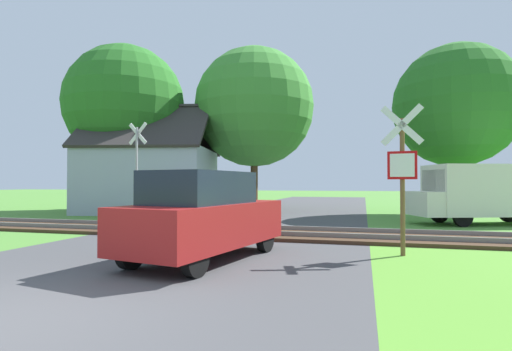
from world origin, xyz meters
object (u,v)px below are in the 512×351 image
object	(u,v)px
tree_left	(125,105)
tree_center	(254,107)
tree_right	(456,106)
parked_car	(204,216)
house	(152,177)
stop_sign_near	(402,170)
mail_truck	(482,191)
crossing_sign_far	(137,165)

from	to	relation	value
tree_left	tree_center	distance (m)	7.34
tree_right	parked_car	distance (m)	16.24
tree_right	house	bearing A→B (deg)	-174.24
house	stop_sign_near	bearing A→B (deg)	-53.45
house	parked_car	world-z (taller)	house
mail_truck	tree_center	bearing A→B (deg)	42.11
house	mail_truck	bearing A→B (deg)	-22.54
stop_sign_near	parked_car	xyz separation A→B (m)	(-3.90, -1.53, -0.93)
crossing_sign_far	tree_right	distance (m)	15.21
crossing_sign_far	parked_car	size ratio (longest dim) A/B	0.93
crossing_sign_far	tree_right	size ratio (longest dim) A/B	0.47
mail_truck	crossing_sign_far	bearing A→B (deg)	83.08
tree_left	parked_car	xyz separation A→B (m)	(9.89, -12.19, -5.08)
stop_sign_near	mail_truck	xyz separation A→B (m)	(3.51, 7.73, -0.58)
tree_center	mail_truck	xyz separation A→B (m)	(10.46, -5.61, -4.74)
tree_right	tree_center	xyz separation A→B (m)	(-10.52, 1.14, 0.65)
tree_right	parked_car	xyz separation A→B (m)	(-7.46, -13.73, -4.44)
house	tree_left	world-z (taller)	tree_left
tree_left	tree_center	size ratio (longest dim) A/B	0.98
house	tree_right	bearing A→B (deg)	-6.19
stop_sign_near	tree_center	bearing A→B (deg)	-54.52
house	tree_left	distance (m)	4.46
parked_car	crossing_sign_far	bearing A→B (deg)	141.91
house	tree_left	size ratio (longest dim) A/B	0.85
stop_sign_near	parked_car	world-z (taller)	stop_sign_near
tree_left	house	bearing A→B (deg)	-1.15
mail_truck	parked_car	world-z (taller)	mail_truck
mail_truck	parked_car	bearing A→B (deg)	121.64
crossing_sign_far	tree_left	distance (m)	8.23
crossing_sign_far	mail_truck	xyz separation A→B (m)	(12.88, 2.92, -1.01)
house	crossing_sign_far	bearing A→B (deg)	-77.49
house	mail_truck	distance (m)	15.81
crossing_sign_far	house	bearing A→B (deg)	122.99
tree_left	tree_right	size ratio (longest dim) A/B	1.12
tree_center	parked_car	world-z (taller)	tree_center
tree_left	parked_car	size ratio (longest dim) A/B	2.20
stop_sign_near	house	bearing A→B (deg)	-33.55
tree_left	mail_truck	xyz separation A→B (m)	(17.30, -2.94, -4.74)
tree_left	mail_truck	bearing A→B (deg)	-9.64
stop_sign_near	crossing_sign_far	size ratio (longest dim) A/B	0.82
stop_sign_near	tree_right	size ratio (longest dim) A/B	0.39
crossing_sign_far	mail_truck	size ratio (longest dim) A/B	0.75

